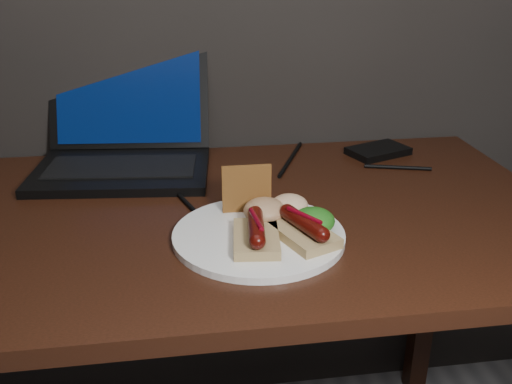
{
  "coord_description": "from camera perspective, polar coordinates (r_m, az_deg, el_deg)",
  "views": [
    {
      "loc": [
        0.0,
        0.45,
        1.19
      ],
      "look_at": [
        0.13,
        1.3,
        0.82
      ],
      "focal_mm": 40.0,
      "sensor_mm": 36.0,
      "label": 1
    }
  ],
  "objects": [
    {
      "name": "plate",
      "position": [
        0.93,
        0.27,
        -4.36
      ],
      "size": [
        0.36,
        0.36,
        0.01
      ],
      "primitive_type": "cylinder",
      "rotation": [
        0.0,
        0.0,
        -0.37
      ],
      "color": "white",
      "rests_on": "desk"
    },
    {
      "name": "desk_cables",
      "position": [
        1.16,
        -4.94,
        1.31
      ],
      "size": [
        0.95,
        0.39,
        0.01
      ],
      "color": "black",
      "rests_on": "desk"
    },
    {
      "name": "bread_sausage_right",
      "position": [
        0.9,
        4.78,
        -3.73
      ],
      "size": [
        0.11,
        0.13,
        0.04
      ],
      "color": "tan",
      "rests_on": "plate"
    },
    {
      "name": "salsa_mound",
      "position": [
        0.95,
        0.88,
        -1.86
      ],
      "size": [
        0.07,
        0.07,
        0.04
      ],
      "primitive_type": "ellipsoid",
      "color": "maroon",
      "rests_on": "plate"
    },
    {
      "name": "coleslaw_mound",
      "position": [
        0.98,
        3.37,
        -1.33
      ],
      "size": [
        0.06,
        0.06,
        0.04
      ],
      "primitive_type": "ellipsoid",
      "color": "beige",
      "rests_on": "plate"
    },
    {
      "name": "hard_drive",
      "position": [
        1.33,
        12.11,
        4.04
      ],
      "size": [
        0.15,
        0.12,
        0.02
      ],
      "primitive_type": "cube",
      "rotation": [
        0.0,
        0.0,
        0.36
      ],
      "color": "black",
      "rests_on": "desk"
    },
    {
      "name": "desk",
      "position": [
        1.07,
        -7.53,
        -6.46
      ],
      "size": [
        1.4,
        0.7,
        0.75
      ],
      "color": "#37180D",
      "rests_on": "ground"
    },
    {
      "name": "bread_sausage_center",
      "position": [
        0.88,
        0.02,
        -4.16
      ],
      "size": [
        0.08,
        0.12,
        0.04
      ],
      "color": "tan",
      "rests_on": "plate"
    },
    {
      "name": "laptop",
      "position": [
        1.25,
        -13.0,
        5.02
      ],
      "size": [
        0.38,
        0.36,
        0.25
      ],
      "color": "black",
      "rests_on": "desk"
    },
    {
      "name": "salad_greens",
      "position": [
        0.92,
        5.75,
        -2.86
      ],
      "size": [
        0.07,
        0.07,
        0.04
      ],
      "primitive_type": "ellipsoid",
      "color": "#1A5210",
      "rests_on": "plate"
    },
    {
      "name": "crispbread",
      "position": [
        0.98,
        -0.94,
        0.34
      ],
      "size": [
        0.09,
        0.01,
        0.08
      ],
      "primitive_type": "cube",
      "color": "#9C622A",
      "rests_on": "plate"
    }
  ]
}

